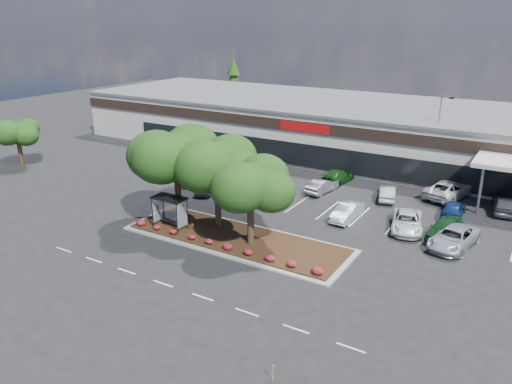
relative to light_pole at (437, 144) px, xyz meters
The scene contains 30 objects.
ground 28.51m from the light_pole, 105.48° to the right, with size 160.00×160.00×0.00m, color black.
retail_store 10.06m from the light_pole, 138.17° to the left, with size 80.40×25.20×6.25m.
landscape_island 25.39m from the light_pole, 112.34° to the right, with size 18.00×6.00×0.26m.
lane_markings 18.88m from the light_pole, 114.57° to the right, with size 33.12×20.06×0.01m.
shrub_row 27.27m from the light_pole, 110.65° to the right, with size 17.00×0.80×0.50m, color maroon, non-canonical shape.
bus_shelter 28.60m from the light_pole, 121.79° to the right, with size 2.75×1.55×2.59m.
island_tree_west 27.52m from the light_pole, 124.37° to the right, with size 7.20×7.20×7.89m, color #173611, non-canonical shape.
island_tree_mid 25.09m from the light_pole, 118.67° to the right, with size 6.60×6.60×7.32m, color #173611, non-canonical shape.
island_tree_east 24.86m from the light_pole, 108.87° to the right, with size 5.80×5.80×6.50m, color #173611, non-canonical shape.
tree_west_far 45.78m from the light_pole, 155.17° to the right, with size 4.80×4.80×5.61m, color #173611, non-canonical shape.
conifer_north_west 41.99m from the light_pole, 153.42° to the left, with size 4.40×4.40×10.00m, color #173611.
person_waiting 29.35m from the light_pole, 124.97° to the right, with size 0.56×0.37×1.54m, color #594C47.
light_pole is the anchor object (origin of this frame).
survey_stake 35.70m from the light_pole, 89.01° to the right, with size 0.08×0.14×0.95m.
car_0 24.85m from the light_pole, 147.15° to the right, with size 2.21×4.78×1.33m, color #515158.
car_1 23.97m from the light_pole, 139.52° to the right, with size 1.59×3.94×1.34m, color slate.
car_2 20.12m from the light_pole, 145.52° to the right, with size 2.25×4.88×1.36m, color #181152.
car_3 19.92m from the light_pole, 128.39° to the right, with size 1.94×4.82×1.64m, color black.
car_4 15.65m from the light_pole, 104.40° to the right, with size 1.49×4.26×1.40m, color #A4A9B0.
car_5 14.87m from the light_pole, 85.50° to the right, with size 2.36×5.11×1.42m, color silver.
car_6 16.95m from the light_pole, 72.64° to the right, with size 2.46×5.33×1.48m, color #A2A8AE.
car_7 15.28m from the light_pole, 74.39° to the right, with size 1.79×4.45×1.52m, color #154520.
car_9 24.17m from the light_pole, 158.37° to the right, with size 1.82×4.52×1.54m, color #4E4E55.
car_10 17.55m from the light_pole, 155.91° to the right, with size 2.56×5.56×1.55m, color slate.
car_11 10.72m from the light_pole, 144.51° to the right, with size 1.98×4.87×1.41m, color #164519.
car_12 13.21m from the light_pole, 131.29° to the right, with size 1.43×4.11×1.35m, color slate.
car_13 9.19m from the light_pole, 105.90° to the right, with size 1.40×4.01×1.32m, color #989BA3.
car_14 6.23m from the light_pole, 63.14° to the right, with size 2.82×6.11×1.70m, color #B7B7B7.
car_15 10.80m from the light_pole, 68.43° to the right, with size 1.69×4.20×1.43m, color navy.
car_16 10.16m from the light_pole, 40.02° to the right, with size 1.83×4.55×1.55m, color #54545B.
Camera 1 is at (17.42, -25.18, 16.26)m, focal length 35.00 mm.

